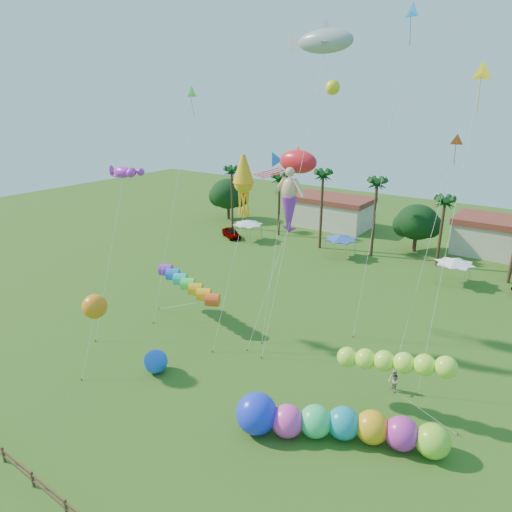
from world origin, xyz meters
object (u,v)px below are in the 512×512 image
Objects in this scene: car_a at (231,233)px; spectator_b at (393,381)px; blue_ball at (156,361)px; caterpillar_inflatable at (331,424)px.

spectator_b reaches higher than car_a.
car_a is 2.33× the size of blue_ball.
caterpillar_inflatable is (-1.40, -6.76, 0.23)m from spectator_b.
blue_ball reaches higher than spectator_b.
spectator_b is (32.37, -22.63, 0.12)m from car_a.
blue_ball is at bearing -120.42° from car_a.
spectator_b is 0.93× the size of blue_ball.
blue_ball reaches higher than car_a.
caterpillar_inflatable reaches higher than blue_ball.
blue_ball is at bearing 159.91° from caterpillar_inflatable.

